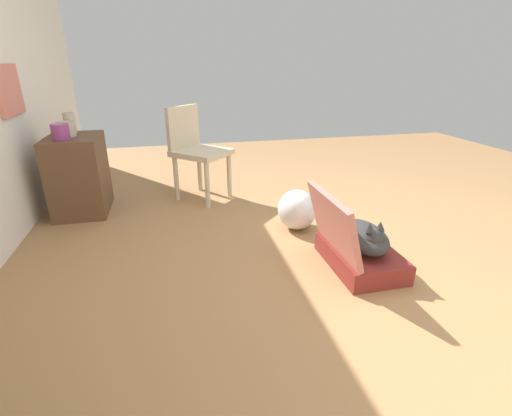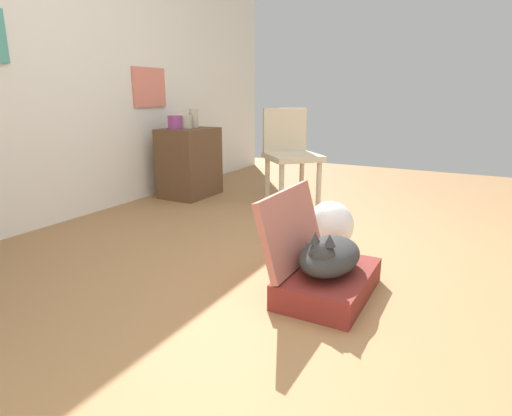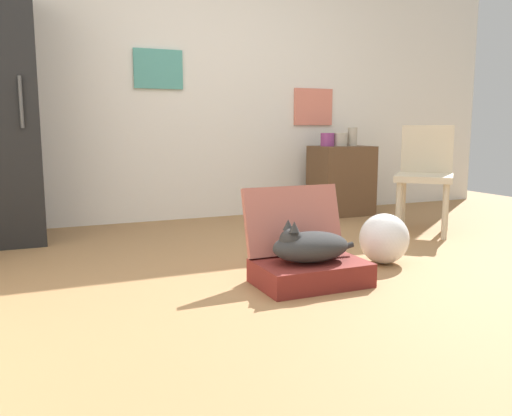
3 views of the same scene
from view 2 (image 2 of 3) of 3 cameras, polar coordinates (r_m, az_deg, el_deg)
name	(u,v)px [view 2 (image 2 of 3)]	position (r m, az deg, el deg)	size (l,w,h in m)	color
ground_plane	(326,275)	(2.42, 9.47, -9.04)	(7.68, 7.68, 0.00)	#9E7247
wall_back	(38,50)	(3.64, -27.54, 18.54)	(6.40, 0.15, 2.60)	silver
suitcase_base	(328,283)	(2.18, 9.81, -10.00)	(0.59, 0.39, 0.13)	maroon
suitcase_lid	(291,228)	(2.15, 4.82, -2.71)	(0.59, 0.39, 0.04)	#B26356
cat	(329,255)	(2.11, 9.89, -6.36)	(0.52, 0.28, 0.24)	#2D2D2D
plastic_bag_white	(330,225)	(2.78, 10.06, -2.31)	(0.31, 0.30, 0.32)	white
side_table	(189,163)	(4.22, -9.05, 6.13)	(0.55, 0.42, 0.67)	brown
vase_tall	(175,122)	(4.10, -10.97, 11.38)	(0.13, 0.13, 0.13)	#8C387A
vase_short	(194,118)	(4.30, -8.49, 12.01)	(0.09, 0.09, 0.18)	#B7AD99
vase_round	(185,122)	(4.20, -9.64, 11.52)	(0.14, 0.14, 0.13)	#B7AD99
chair	(290,152)	(3.80, 4.66, 7.56)	(0.63, 0.63, 0.87)	beige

